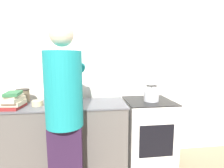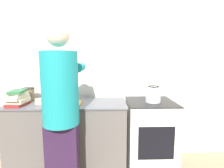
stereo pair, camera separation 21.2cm
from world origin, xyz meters
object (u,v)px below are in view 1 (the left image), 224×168
at_px(oven, 148,133).
at_px(canister_jar, 23,96).
at_px(kettle, 151,94).
at_px(bowl_prep, 37,103).
at_px(person, 65,112).
at_px(knife, 61,103).
at_px(cutting_board, 65,105).

relative_size(oven, canister_jar, 5.57).
distance_m(kettle, canister_jar, 1.66).
bearing_deg(canister_jar, bowl_prep, -42.19).
bearing_deg(bowl_prep, oven, 3.21).
xyz_separation_m(person, knife, (-0.11, 0.47, -0.03)).
relative_size(knife, kettle, 1.09).
relative_size(cutting_board, canister_jar, 2.31).
xyz_separation_m(person, canister_jar, (-0.61, 0.66, 0.03)).
relative_size(oven, bowl_prep, 7.65).
bearing_deg(oven, kettle, -58.10).
xyz_separation_m(knife, bowl_prep, (-0.27, -0.01, 0.01)).
bearing_deg(bowl_prep, knife, 2.82).
height_order(knife, bowl_prep, bowl_prep).
distance_m(cutting_board, kettle, 1.11).
height_order(oven, bowl_prep, bowl_prep).
xyz_separation_m(bowl_prep, canister_jar, (-0.23, 0.21, 0.05)).
bearing_deg(bowl_prep, person, -50.17).
height_order(kettle, bowl_prep, kettle).
relative_size(person, kettle, 8.72).
xyz_separation_m(oven, kettle, (0.02, -0.03, 0.55)).
height_order(oven, person, person).
distance_m(person, cutting_board, 0.44).
height_order(knife, kettle, kettle).
xyz_separation_m(person, cutting_board, (-0.06, 0.43, -0.04)).
xyz_separation_m(cutting_board, canister_jar, (-0.55, 0.23, 0.08)).
xyz_separation_m(person, bowl_prep, (-0.38, 0.45, -0.02)).
distance_m(knife, bowl_prep, 0.27).
relative_size(oven, cutting_board, 2.41).
bearing_deg(cutting_board, knife, 142.54).
bearing_deg(cutting_board, person, -82.18).
xyz_separation_m(oven, canister_jar, (-1.64, 0.13, 0.55)).
bearing_deg(knife, kettle, 18.22).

